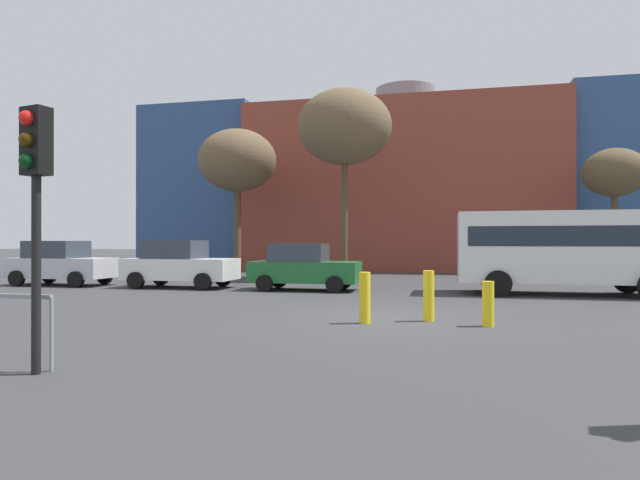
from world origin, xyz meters
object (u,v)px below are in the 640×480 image
object	(u,v)px
bollard_yellow_0	(429,296)
bollard_yellow_2	(488,304)
parked_car_0	(60,263)
bare_tree_1	(237,161)
traffic_light_near_left	(35,177)
bare_tree_0	(614,174)
bollard_yellow_1	(365,298)
bare_tree_2	(344,128)
parked_car_1	(179,264)
parked_car_2	(304,267)
white_bus	(565,245)

from	to	relation	value
bollard_yellow_0	bollard_yellow_2	distance (m)	1.31
parked_car_0	bare_tree_1	distance (m)	10.72
traffic_light_near_left	bare_tree_0	distance (m)	25.57
parked_car_0	bollard_yellow_1	bearing A→B (deg)	-28.90
parked_car_0	bollard_yellow_0	world-z (taller)	parked_car_0
bare_tree_2	bollard_yellow_0	distance (m)	15.11
bollard_yellow_0	bollard_yellow_2	bearing A→B (deg)	-21.20
bare_tree_1	bollard_yellow_0	distance (m)	19.20
bare_tree_0	bollard_yellow_1	bearing A→B (deg)	-119.85
parked_car_1	traffic_light_near_left	world-z (taller)	traffic_light_near_left
traffic_light_near_left	bare_tree_0	size ratio (longest dim) A/B	0.57
bollard_yellow_0	parked_car_2	bearing A→B (deg)	124.34
bare_tree_0	white_bus	bearing A→B (deg)	-114.06
bare_tree_0	bare_tree_1	size ratio (longest dim) A/B	0.79
bare_tree_2	bollard_yellow_2	xyz separation A→B (m)	(5.45, -13.42, -6.64)
bollard_yellow_2	bare_tree_1	bearing A→B (deg)	126.77
bare_tree_1	bare_tree_0	bearing A→B (deg)	2.11
bare_tree_1	parked_car_1	bearing A→B (deg)	-83.40
bollard_yellow_0	bollard_yellow_1	distance (m)	1.46
traffic_light_near_left	bollard_yellow_1	bearing A→B (deg)	157.96
parked_car_1	parked_car_2	bearing A→B (deg)	-0.00
bare_tree_1	bollard_yellow_1	bearing A→B (deg)	-59.94
parked_car_1	bollard_yellow_1	xyz separation A→B (m)	(8.15, -7.36, -0.35)
parked_car_2	bare_tree_0	bearing A→B (deg)	35.55
bare_tree_1	bollard_yellow_2	world-z (taller)	bare_tree_1
white_bus	bollard_yellow_0	distance (m)	8.26
parked_car_2	bare_tree_1	xyz separation A→B (m)	(-5.85, 8.41, 5.20)
bare_tree_1	white_bus	bearing A→B (deg)	-28.97
parked_car_1	bare_tree_0	bearing A→B (deg)	27.32
traffic_light_near_left	bollard_yellow_2	distance (m)	8.56
traffic_light_near_left	bare_tree_1	distance (m)	22.17
white_bus	traffic_light_near_left	bearing A→B (deg)	-124.86
parked_car_0	bare_tree_2	xyz separation A→B (m)	(10.42, 6.21, 6.22)
white_bus	traffic_light_near_left	world-z (taller)	traffic_light_near_left
parked_car_2	white_bus	size ratio (longest dim) A/B	0.57
white_bus	bare_tree_0	world-z (taller)	bare_tree_0
bollard_yellow_1	bollard_yellow_2	size ratio (longest dim) A/B	1.18
bare_tree_2	bollard_yellow_2	bearing A→B (deg)	-67.88
bollard_yellow_2	bare_tree_0	bearing A→B (deg)	67.05
traffic_light_near_left	bare_tree_1	xyz separation A→B (m)	(-5.53, 21.19, 3.44)
bollard_yellow_1	bare_tree_2	bearing A→B (deg)	102.12
parked_car_1	traffic_light_near_left	xyz separation A→B (m)	(4.56, -12.78, 1.70)
bare_tree_1	bare_tree_2	size ratio (longest dim) A/B	0.87
traffic_light_near_left	bare_tree_2	world-z (taller)	bare_tree_2
bare_tree_1	bollard_yellow_0	xyz separation A→B (m)	(10.45, -15.14, -5.48)
bollard_yellow_1	bare_tree_0	bearing A→B (deg)	60.15
traffic_light_near_left	parked_car_0	bearing A→B (deg)	-131.18
parked_car_0	bollard_yellow_1	world-z (taller)	parked_car_0
traffic_light_near_left	bollard_yellow_0	xyz separation A→B (m)	(4.92, 6.05, -2.04)
parked_car_2	bare_tree_2	xyz separation A→B (m)	(0.36, 6.21, 6.27)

